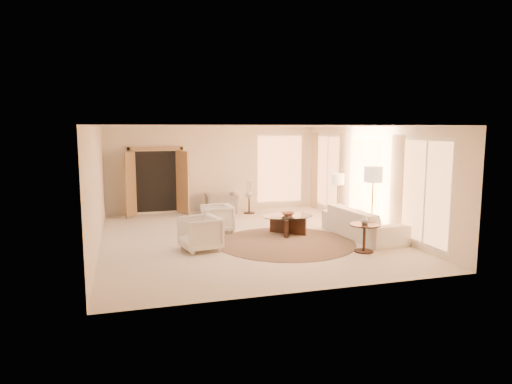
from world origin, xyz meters
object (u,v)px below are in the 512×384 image
object	(u,v)px
armchair_left	(217,217)
side_table	(249,203)
floor_lamp_near	(338,181)
floor_lamp_far	(373,178)
side_vase	(249,193)
accent_chair	(221,200)
end_table	(364,233)
armchair_right	(200,232)
coffee_table	(288,222)
sofa	(363,223)
end_vase	(365,220)
bowl	(288,214)

from	to	relation	value
armchair_left	side_table	bearing A→B (deg)	147.09
floor_lamp_near	floor_lamp_far	distance (m)	1.90
floor_lamp_near	side_vase	bearing A→B (deg)	127.72
accent_chair	end_table	world-z (taller)	accent_chair
armchair_right	accent_chair	world-z (taller)	accent_chair
floor_lamp_far	side_vase	world-z (taller)	floor_lamp_far
coffee_table	floor_lamp_near	size ratio (longest dim) A/B	1.06
accent_chair	coffee_table	xyz separation A→B (m)	(1.07, -3.31, -0.13)
end_table	sofa	bearing A→B (deg)	61.67
accent_chair	end_table	bearing A→B (deg)	113.10
accent_chair	floor_lamp_far	bearing A→B (deg)	123.43
accent_chair	side_vase	distance (m)	0.92
floor_lamp_far	end_vase	xyz separation A→B (m)	(-0.69, -0.87, -0.83)
bowl	armchair_right	bearing A→B (deg)	-159.04
armchair_right	end_vase	bearing A→B (deg)	59.36
side_table	end_vase	world-z (taller)	end_vase
sofa	floor_lamp_far	size ratio (longest dim) A/B	1.38
coffee_table	bowl	distance (m)	0.22
sofa	armchair_left	bearing A→B (deg)	60.61
accent_chair	bowl	xyz separation A→B (m)	(1.07, -3.31, 0.09)
armchair_right	bowl	xyz separation A→B (m)	(2.46, 0.94, 0.11)
armchair_left	side_table	world-z (taller)	armchair_left
end_table	bowl	size ratio (longest dim) A/B	2.03
accent_chair	coffee_table	distance (m)	3.48
armchair_right	floor_lamp_near	distance (m)	4.55
end_vase	floor_lamp_far	bearing A→B (deg)	51.56
end_table	floor_lamp_far	distance (m)	1.58
end_table	side_table	bearing A→B (deg)	103.20
accent_chair	sofa	bearing A→B (deg)	125.89
sofa	side_vase	xyz separation A→B (m)	(-1.92, 3.94, 0.29)
coffee_table	floor_lamp_far	xyz separation A→B (m)	(1.72, -1.25, 1.25)
sofa	floor_lamp_near	distance (m)	1.71
armchair_left	floor_lamp_far	distance (m)	4.16
floor_lamp_far	side_vase	xyz separation A→B (m)	(-1.92, 4.36, -0.90)
side_vase	side_table	bearing A→B (deg)	-75.96
sofa	coffee_table	xyz separation A→B (m)	(-1.72, 0.84, -0.06)
floor_lamp_near	side_table	bearing A→B (deg)	127.72
armchair_left	accent_chair	distance (m)	2.62
end_vase	side_vase	bearing A→B (deg)	103.20
coffee_table	side_vase	bearing A→B (deg)	93.53
armchair_left	side_table	distance (m)	2.79
armchair_left	end_vase	bearing A→B (deg)	43.96
armchair_right	side_vase	distance (m)	4.65
accent_chair	side_vase	world-z (taller)	accent_chair
end_vase	armchair_left	bearing A→B (deg)	133.60
sofa	side_vase	size ratio (longest dim) A/B	11.36
accent_chair	side_table	world-z (taller)	accent_chair
coffee_table	end_table	size ratio (longest dim) A/B	2.33
coffee_table	armchair_right	bearing A→B (deg)	-159.04
coffee_table	end_vase	bearing A→B (deg)	-64.03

